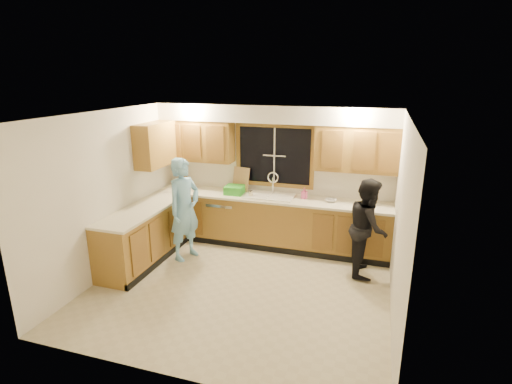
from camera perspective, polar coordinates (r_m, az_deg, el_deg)
floor at (r=6.01m, az=-2.31°, el=-13.44°), size 4.20×4.20×0.00m
ceiling at (r=5.23m, az=-2.63°, el=11.01°), size 4.20×4.20×0.00m
wall_back at (r=7.24m, az=2.64°, el=2.51°), size 4.20×0.00×4.20m
wall_left at (r=6.49m, az=-20.19°, el=-0.18°), size 0.00×3.80×3.80m
wall_right at (r=5.21m, az=19.90°, el=-4.17°), size 0.00×3.80×3.80m
base_cabinets_back at (r=7.21m, az=1.94°, el=-4.31°), size 4.20×0.60×0.88m
base_cabinets_left at (r=6.85m, az=-15.75°, el=-6.10°), size 0.60×1.90×0.88m
countertop_back at (r=7.04m, az=1.94°, el=-0.85°), size 4.20×0.63×0.04m
countertop_left at (r=6.68m, az=-15.95°, el=-2.47°), size 0.63×1.90×0.04m
upper_cabinets_left at (r=7.46m, az=-8.36°, el=7.28°), size 1.35×0.33×0.75m
upper_cabinets_right at (r=6.74m, az=14.19°, el=5.98°), size 1.35×0.33×0.75m
upper_cabinets_return at (r=7.17m, az=-14.20°, el=6.58°), size 0.33×0.90×0.75m
soffit at (r=6.89m, az=2.38°, el=11.09°), size 4.20×0.35×0.30m
window_frame at (r=7.15m, az=2.66°, el=5.21°), size 1.44×0.03×1.14m
sink at (r=7.07m, az=1.98°, el=-1.07°), size 0.86×0.52×0.57m
dishwasher at (r=7.46m, az=-4.40°, el=-3.84°), size 0.60×0.56×0.82m
stove at (r=6.42m, az=-18.51°, el=-7.81°), size 0.58×0.75×0.90m
man at (r=6.68m, az=-10.18°, el=-2.43°), size 0.60×0.73×1.72m
woman at (r=6.33m, az=15.69°, el=-4.87°), size 0.63×0.78×1.52m
knife_block at (r=7.78m, az=-10.16°, el=1.55°), size 0.15×0.14×0.21m
cutting_board at (r=7.36m, az=-2.16°, el=1.86°), size 0.35×0.18×0.43m
dish_crate at (r=7.19m, az=-3.12°, el=0.31°), size 0.33×0.31×0.15m
soap_bottle at (r=6.97m, az=6.93°, el=-0.16°), size 0.10×0.11×0.19m
bowl at (r=6.88m, az=10.62°, el=-1.17°), size 0.21×0.21×0.05m
can_left at (r=7.02m, az=-0.71°, el=-0.24°), size 0.07×0.07×0.11m
can_right at (r=6.99m, az=-0.86°, el=-0.34°), size 0.08×0.08×0.11m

